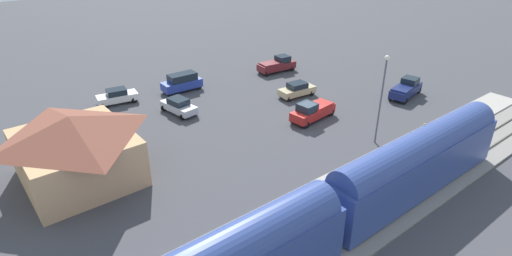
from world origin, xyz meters
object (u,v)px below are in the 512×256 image
sedan_tan (297,90)px  pickup_maroon (277,65)px  station_building (75,147)px  sedan_silver (179,106)px  pickup_red (312,111)px  suv_blue (182,82)px  sedan_white (117,96)px  passenger_train (331,210)px  light_pole_near_platform (382,91)px  pickup_navy (406,88)px  pedestrian_on_platform (424,130)px

sedan_tan → pickup_maroon: bearing=-26.2°
station_building → sedan_silver: station_building is taller
station_building → pickup_red: bearing=-99.6°
suv_blue → sedan_tan: bearing=-135.9°
sedan_silver → sedan_white: (6.87, 4.21, 0.00)m
station_building → suv_blue: bearing=-53.4°
sedan_silver → sedan_white: 8.06m
sedan_silver → pickup_red: (-10.27, -10.26, 0.15)m
passenger_train → light_pole_near_platform: bearing=-64.0°
light_pole_near_platform → sedan_tan: bearing=-9.2°
station_building → pickup_navy: bearing=-99.8°
pickup_navy → pickup_red: 13.66m
passenger_train → pickup_navy: 28.80m
sedan_silver → light_pole_near_platform: (-17.60, -11.38, 4.45)m
sedan_tan → sedan_white: (11.40, 17.72, 0.00)m
pickup_maroon → light_pole_near_platform: light_pole_near_platform is taller
suv_blue → pickup_navy: bearing=-132.4°
pickup_maroon → pedestrian_on_platform: bearing=173.6°
pickup_red → pedestrian_on_platform: bearing=-155.3°
pedestrian_on_platform → suv_blue: size_ratio=0.34×
passenger_train → pickup_maroon: (28.20, -20.16, -1.83)m
pickup_maroon → sedan_silver: (-3.80, 17.61, -0.15)m
pickup_maroon → sedan_white: 22.04m
station_building → sedan_tan: bearing=-85.9°
pickup_red → pickup_navy: bearing=-100.2°
pickup_maroon → pickup_red: 15.88m
station_building → pedestrian_on_platform: (-13.97, -27.51, -1.66)m
suv_blue → light_pole_near_platform: 24.87m
suv_blue → sedan_tan: 14.20m
passenger_train → sedan_tan: bearing=-38.9°
pedestrian_on_platform → suv_blue: 28.36m
pedestrian_on_platform → pickup_maroon: bearing=-6.4°
sedan_white → sedan_silver: bearing=-148.5°
pickup_maroon → sedan_silver: pickup_maroon is taller
suv_blue → station_building: bearing=126.6°
pickup_navy → pickup_red: (2.42, 13.45, 0.00)m
sedan_tan → sedan_white: size_ratio=0.98×
pickup_maroon → sedan_tan: bearing=153.8°
sedan_white → pickup_red: bearing=-139.8°
station_building → pickup_navy: (-6.29, -36.31, -1.91)m
sedan_silver → light_pole_near_platform: size_ratio=0.55×
station_building → sedan_silver: bearing=-63.1°
pickup_maroon → sedan_white: (3.07, 21.82, -0.15)m
station_building → pickup_maroon: station_building is taller
suv_blue → pickup_navy: 27.20m
pickup_maroon → sedan_white: size_ratio=1.17×
suv_blue → pickup_red: bearing=-157.4°
suv_blue → pedestrian_on_platform: bearing=-156.6°
passenger_train → station_building: bearing=29.2°
pickup_maroon → pickup_navy: bearing=-159.7°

